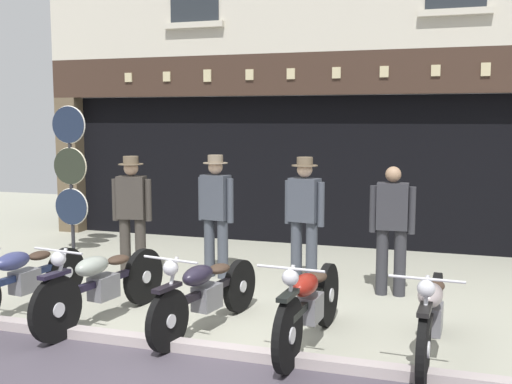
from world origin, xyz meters
The scene contains 12 objects.
shop_facade centered at (0.00, 7.04, 1.65)m, with size 10.47×4.42×5.92m.
motorcycle_left centered at (-2.39, 0.60, 0.41)m, with size 0.62×1.96×0.90m.
motorcycle_center_left centered at (-1.34, 0.58, 0.43)m, with size 0.62×2.07×0.93m.
motorcycle_center centered at (-0.16, 0.67, 0.41)m, with size 0.64×1.96×0.90m.
motorcycle_center_right centered at (0.97, 0.55, 0.43)m, with size 0.62×1.99×0.94m.
motorcycle_right centered at (2.10, 0.63, 0.42)m, with size 0.62×1.98×0.91m.
salesman_left centered at (-1.97, 2.37, 0.94)m, with size 0.55×0.34×1.70m.
shopkeeper_center centered at (-0.86, 2.73, 0.95)m, with size 0.55×0.34×1.71m.
salesman_right centered at (0.43, 2.57, 0.96)m, with size 0.55×0.34×1.72m.
assistant_far_right centered at (1.55, 2.59, 0.90)m, with size 0.56×0.25×1.63m.
tyre_sign_pole centered at (-3.77, 3.56, 1.40)m, with size 0.62×0.06×2.42m.
advert_board_near centered at (2.70, 5.40, 1.76)m, with size 0.81×0.03×1.07m.
Camera 1 is at (2.25, -5.08, 2.22)m, focal length 43.00 mm.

